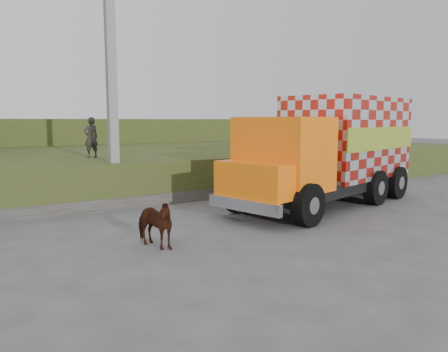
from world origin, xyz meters
TOP-DOWN VIEW (x-y plane):
  - ground at (0.00, 0.00)m, footprint 120.00×120.00m
  - embankment at (0.00, 10.00)m, footprint 40.00×12.00m
  - embankment_far at (0.00, 22.00)m, footprint 40.00×12.00m
  - retaining_strip at (-2.00, 4.20)m, footprint 16.00×0.50m
  - utility_pole at (-1.00, 4.60)m, footprint 1.20×0.30m
  - cargo_truck at (5.59, 1.12)m, footprint 8.76×4.64m
  - cow at (-1.79, -0.59)m, footprint 0.99×1.48m
  - pedestrian at (-1.07, 7.07)m, footprint 0.62×0.47m

SIDE VIEW (x-z plane):
  - ground at x=0.00m, z-range 0.00..0.00m
  - retaining_strip at x=-2.00m, z-range 0.00..0.40m
  - cow at x=-1.79m, z-range 0.00..1.14m
  - embankment at x=0.00m, z-range 0.00..1.50m
  - embankment_far at x=0.00m, z-range 0.00..3.00m
  - cargo_truck at x=5.59m, z-range 0.06..3.79m
  - pedestrian at x=-1.07m, z-range 1.50..3.04m
  - utility_pole at x=-1.00m, z-range 0.08..8.07m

